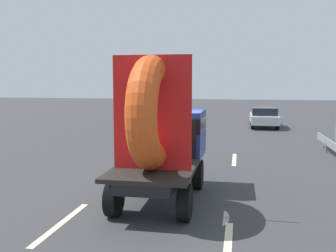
{
  "coord_description": "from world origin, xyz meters",
  "views": [
    {
      "loc": [
        2.35,
        -10.32,
        3.18
      ],
      "look_at": [
        0.31,
        0.42,
        1.91
      ],
      "focal_mm": 40.42,
      "sensor_mm": 36.0,
      "label": 1
    }
  ],
  "objects": [
    {
      "name": "distant_sedan",
      "position": [
        4.05,
        17.07,
        0.76
      ],
      "size": [
        1.85,
        4.32,
        1.41
      ],
      "color": "black",
      "rests_on": "ground_plane"
    },
    {
      "name": "lane_dash_left_far",
      "position": [
        -1.56,
        5.53,
        0.0
      ],
      "size": [
        0.16,
        2.43,
        0.01
      ],
      "primitive_type": "cube",
      "rotation": [
        0.0,
        0.0,
        1.57
      ],
      "color": "beige",
      "rests_on": "ground_plane"
    },
    {
      "name": "ground_plane",
      "position": [
        0.0,
        0.0,
        0.0
      ],
      "size": [
        120.0,
        120.0,
        0.0
      ],
      "primitive_type": "plane",
      "color": "#38383A"
    },
    {
      "name": "lane_dash_left_near",
      "position": [
        -1.56,
        -2.68,
        0.0
      ],
      "size": [
        0.16,
        2.69,
        0.01
      ],
      "primitive_type": "cube",
      "rotation": [
        0.0,
        0.0,
        1.57
      ],
      "color": "beige",
      "rests_on": "ground_plane"
    },
    {
      "name": "flatbed_truck",
      "position": [
        0.31,
        -0.43,
        1.81
      ],
      "size": [
        2.02,
        4.6,
        3.81
      ],
      "color": "black",
      "rests_on": "ground_plane"
    },
    {
      "name": "lane_dash_right_near",
      "position": [
        2.18,
        -3.07,
        0.0
      ],
      "size": [
        0.16,
        2.21,
        0.01
      ],
      "primitive_type": "cube",
      "rotation": [
        0.0,
        0.0,
        1.57
      ],
      "color": "beige",
      "rests_on": "ground_plane"
    },
    {
      "name": "lane_dash_right_far",
      "position": [
        2.18,
        5.24,
        0.0
      ],
      "size": [
        0.16,
        2.48,
        0.01
      ],
      "primitive_type": "cube",
      "rotation": [
        0.0,
        0.0,
        1.57
      ],
      "color": "beige",
      "rests_on": "ground_plane"
    }
  ]
}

